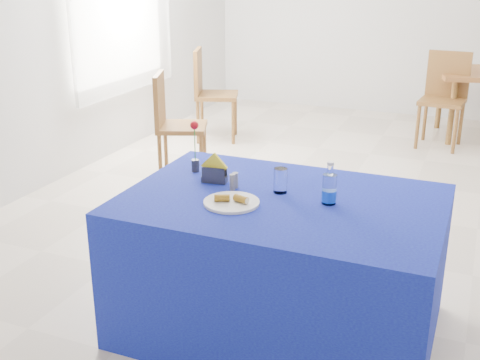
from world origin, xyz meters
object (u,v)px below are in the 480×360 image
chair_bg_left (445,92)px  chair_win_b (208,88)px  water_bottle (329,190)px  plate (231,202)px  blue_table (280,265)px  chair_win_a (172,119)px

chair_bg_left → chair_win_b: size_ratio=0.99×
water_bottle → plate: bearing=-156.4°
water_bottle → blue_table: bearing=-173.6°
water_bottle → chair_bg_left: chair_bg_left is taller
chair_bg_left → chair_win_a: chair_bg_left is taller
plate → chair_win_b: size_ratio=0.28×
blue_table → water_bottle: bearing=6.4°
plate → chair_win_a: bearing=125.2°
plate → chair_win_a: 2.60m
chair_win_a → chair_win_b: chair_win_b is taller
plate → chair_bg_left: chair_bg_left is taller
chair_bg_left → plate: bearing=-94.3°
plate → water_bottle: size_ratio=1.30×
plate → chair_bg_left: bearing=80.7°
chair_win_a → plate: bearing=-166.1°
blue_table → chair_bg_left: chair_bg_left is taller
water_bottle → chair_win_a: (-1.94, 1.93, -0.27)m
water_bottle → chair_win_a: water_bottle is taller
plate → chair_bg_left: 4.22m
chair_bg_left → chair_win_b: bearing=-157.5°
water_bottle → chair_win_b: (-2.18, 3.21, -0.25)m
chair_bg_left → chair_win_a: size_ratio=1.04×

